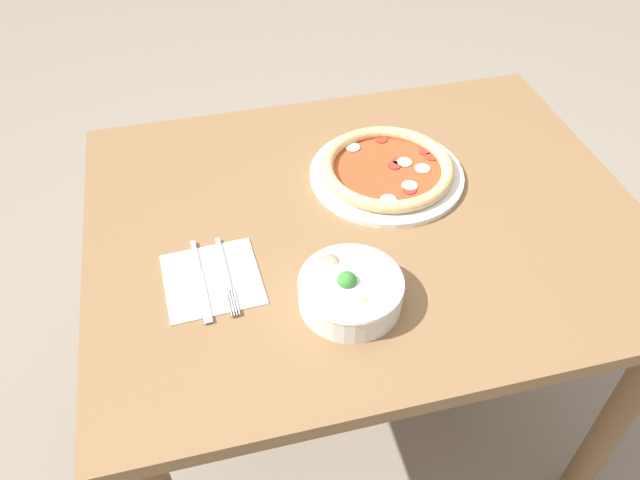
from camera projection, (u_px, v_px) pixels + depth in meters
ground_plane at (352, 413)px, 1.70m from camera, size 8.00×8.00×0.00m
dining_table at (363, 257)px, 1.27m from camera, size 1.05×0.82×0.73m
pizza at (387, 170)px, 1.26m from camera, size 0.31×0.31×0.04m
bowl at (350, 289)px, 1.01m from camera, size 0.17×0.17×0.07m
napkin at (212, 279)px, 1.07m from camera, size 0.17×0.17×0.00m
fork at (226, 274)px, 1.07m from camera, size 0.02×0.19×0.00m
knife at (199, 276)px, 1.07m from camera, size 0.02×0.19×0.01m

